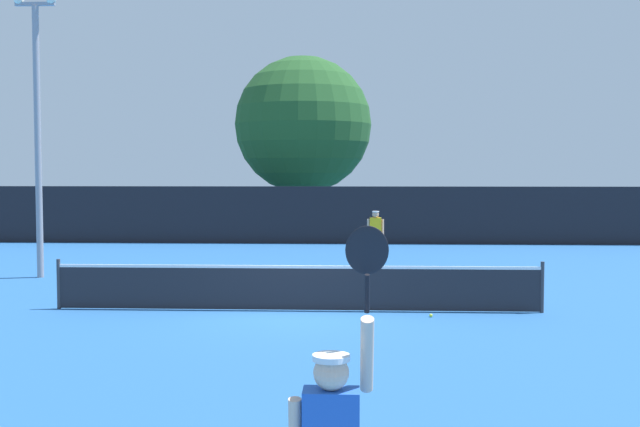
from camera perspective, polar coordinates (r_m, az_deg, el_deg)
The scene contains 10 objects.
ground_plane at distance 16.11m, azimuth -1.74°, elevation -7.33°, with size 120.00×120.00×0.00m, color #235693.
tennis_net at distance 16.02m, azimuth -1.75°, elevation -5.53°, with size 10.31×0.08×1.07m.
perimeter_fence at distance 30.83m, azimuth 0.33°, elevation -0.11°, with size 37.87×0.12×2.34m, color black.
player_receiving at distance 25.66m, azimuth 4.21°, elevation -1.21°, with size 0.57×0.24×1.60m.
tennis_ball at distance 15.56m, azimuth 8.36°, elevation -7.61°, with size 0.07×0.07×0.07m, color #CCE033.
light_pole at distance 22.33m, azimuth -20.54°, elevation 6.85°, with size 1.18×0.28×7.78m.
large_tree at distance 36.10m, azimuth -1.29°, elevation 6.70°, with size 6.48×6.48×8.40m.
parked_car_near at distance 40.51m, azimuth -11.36°, elevation 0.06°, with size 2.47×4.42×1.69m.
parked_car_mid at distance 39.32m, azimuth 4.01°, elevation 0.02°, with size 2.08×4.28×1.69m.
parked_car_far at distance 38.52m, azimuth 14.91°, elevation -0.15°, with size 2.24×4.34×1.69m.
Camera 1 is at (1.19, -15.79, 2.94)m, focal length 42.44 mm.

